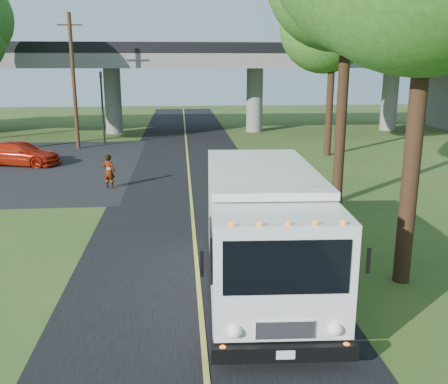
{
  "coord_description": "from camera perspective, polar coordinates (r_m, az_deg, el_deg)",
  "views": [
    {
      "loc": [
        -0.38,
        -11.08,
        5.72
      ],
      "look_at": [
        1.0,
        4.87,
        1.6
      ],
      "focal_mm": 40.0,
      "sensor_mm": 36.0,
      "label": 1
    }
  ],
  "objects": [
    {
      "name": "road",
      "position": [
        21.85,
        -3.79,
        -0.75
      ],
      "size": [
        7.0,
        90.0,
        0.02
      ],
      "primitive_type": "cube",
      "color": "black",
      "rests_on": "ground"
    },
    {
      "name": "lane_line",
      "position": [
        21.84,
        -3.79,
        -0.7
      ],
      "size": [
        0.12,
        90.0,
        0.01
      ],
      "primitive_type": "cube",
      "color": "gold",
      "rests_on": "road"
    },
    {
      "name": "step_van",
      "position": [
        12.68,
        4.51,
        -4.1
      ],
      "size": [
        3.06,
        7.56,
        3.13
      ],
      "rotation": [
        0.0,
        0.0,
        -0.04
      ],
      "color": "white",
      "rests_on": "ground"
    },
    {
      "name": "traffic_signal",
      "position": [
        37.59,
        -13.77,
        10.19
      ],
      "size": [
        0.18,
        0.22,
        5.2
      ],
      "color": "black",
      "rests_on": "ground"
    },
    {
      "name": "ground",
      "position": [
        12.48,
        -2.73,
        -12.87
      ],
      "size": [
        120.0,
        120.0,
        0.0
      ],
      "primitive_type": "plane",
      "color": "#32521D",
      "rests_on": "ground"
    },
    {
      "name": "tree_right_far",
      "position": [
        32.47,
        12.92,
        18.65
      ],
      "size": [
        5.77,
        5.67,
        10.99
      ],
      "color": "#382314",
      "rests_on": "ground"
    },
    {
      "name": "red_sedan",
      "position": [
        31.33,
        -22.22,
        4.09
      ],
      "size": [
        4.97,
        3.04,
        1.35
      ],
      "primitive_type": "imported",
      "rotation": [
        0.0,
        0.0,
        1.31
      ],
      "color": "#B01E0A",
      "rests_on": "ground"
    },
    {
      "name": "utility_pole",
      "position": [
        35.81,
        -16.8,
        12.04
      ],
      "size": [
        1.6,
        0.26,
        9.0
      ],
      "color": "#472D19",
      "rests_on": "ground"
    },
    {
      "name": "overpass",
      "position": [
        43.1,
        -4.57,
        12.84
      ],
      "size": [
        54.0,
        10.0,
        7.3
      ],
      "color": "slate",
      "rests_on": "ground"
    },
    {
      "name": "pedestrian",
      "position": [
        24.14,
        -13.01,
        2.32
      ],
      "size": [
        0.68,
        0.55,
        1.62
      ],
      "primitive_type": "imported",
      "rotation": [
        0.0,
        0.0,
        2.84
      ],
      "color": "gray",
      "rests_on": "ground"
    }
  ]
}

